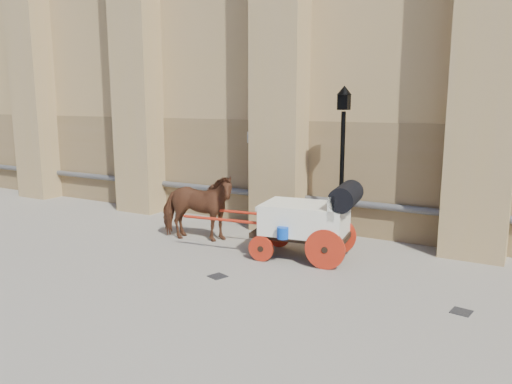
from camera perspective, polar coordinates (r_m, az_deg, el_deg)
The scene contains 6 objects.
ground at distance 10.48m, azimuth -1.54°, elevation -9.34°, with size 90.00×90.00×0.00m, color gray.
horse at distance 12.76m, azimuth -6.81°, elevation -1.75°, with size 0.94×2.06×1.74m, color brown.
carriage at distance 11.26m, azimuth 6.25°, elevation -2.92°, with size 4.16×1.61×1.77m.
street_lamp at distance 12.39m, azimuth 9.82°, elevation 3.50°, with size 0.36×0.36×3.89m.
drain_grate_near at distance 10.36m, azimuth -4.42°, elevation -9.58°, with size 0.32×0.32×0.01m, color black.
drain_grate_far at distance 9.39m, azimuth 22.42°, elevation -12.54°, with size 0.32×0.32×0.01m, color black.
Camera 1 is at (5.10, -8.45, 3.54)m, focal length 35.00 mm.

